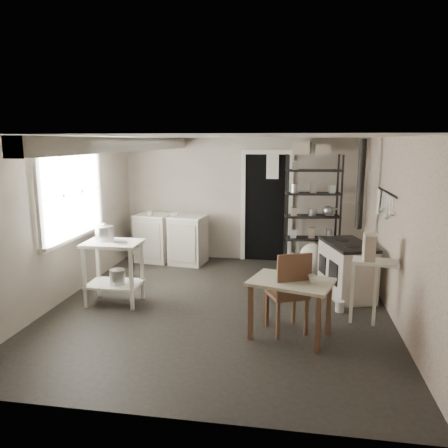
% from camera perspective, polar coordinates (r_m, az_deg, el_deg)
% --- Properties ---
extents(floor, '(5.00, 5.00, 0.00)m').
position_cam_1_polar(floor, '(6.12, -0.46, -10.70)').
color(floor, black).
rests_on(floor, ground).
extents(ceiling, '(5.00, 5.00, 0.00)m').
position_cam_1_polar(ceiling, '(5.69, -0.50, 11.37)').
color(ceiling, silver).
rests_on(ceiling, wall_back).
extents(wall_back, '(4.50, 0.02, 2.30)m').
position_cam_1_polar(wall_back, '(8.24, 2.46, 3.19)').
color(wall_back, '#BAAE9E').
rests_on(wall_back, ground).
extents(wall_front, '(4.50, 0.02, 2.30)m').
position_cam_1_polar(wall_front, '(3.44, -7.60, -7.91)').
color(wall_front, '#BAAE9E').
rests_on(wall_front, ground).
extents(wall_left, '(0.02, 5.00, 2.30)m').
position_cam_1_polar(wall_left, '(6.56, -20.24, 0.54)').
color(wall_left, '#BAAE9E').
rests_on(wall_left, ground).
extents(wall_right, '(0.02, 5.00, 2.30)m').
position_cam_1_polar(wall_right, '(5.86, 21.76, -0.73)').
color(wall_right, '#BAAE9E').
rests_on(wall_right, ground).
extents(window, '(0.12, 1.76, 1.28)m').
position_cam_1_polar(window, '(6.67, -19.38, 3.80)').
color(window, white).
rests_on(window, wall_left).
extents(doorway, '(0.96, 0.10, 2.08)m').
position_cam_1_polar(doorway, '(8.19, 5.56, 2.05)').
color(doorway, white).
rests_on(doorway, ground).
extents(ceiling_beam, '(0.18, 5.00, 0.18)m').
position_cam_1_polar(ceiling_beam, '(6.01, -12.02, 10.16)').
color(ceiling_beam, white).
rests_on(ceiling_beam, ceiling).
extents(wallpaper_panel, '(0.01, 5.00, 2.30)m').
position_cam_1_polar(wallpaper_panel, '(5.86, 21.66, -0.73)').
color(wallpaper_panel, beige).
rests_on(wallpaper_panel, wall_right).
extents(utensil_rail, '(0.06, 1.20, 0.44)m').
position_cam_1_polar(utensil_rail, '(6.37, 20.35, 3.88)').
color(utensil_rail, '#B6B6B8').
rests_on(utensil_rail, wall_right).
extents(prep_table, '(0.78, 0.57, 0.88)m').
position_cam_1_polar(prep_table, '(6.31, -14.16, -6.53)').
color(prep_table, white).
rests_on(prep_table, ground).
extents(stockpot, '(0.33, 0.33, 0.27)m').
position_cam_1_polar(stockpot, '(6.30, -15.32, -1.52)').
color(stockpot, '#B6B6B8').
rests_on(stockpot, prep_table).
extents(saucepan, '(0.19, 0.19, 0.10)m').
position_cam_1_polar(saucepan, '(6.06, -13.37, -2.78)').
color(saucepan, '#B6B6B8').
rests_on(saucepan, prep_table).
extents(bucket, '(0.28, 0.28, 0.23)m').
position_cam_1_polar(bucket, '(6.25, -13.75, -6.82)').
color(bucket, '#B6B6B8').
rests_on(bucket, prep_table).
extents(base_cabinets, '(1.42, 0.75, 0.89)m').
position_cam_1_polar(base_cabinets, '(8.20, -6.93, -1.81)').
color(base_cabinets, beige).
rests_on(base_cabinets, ground).
extents(mixing_bowl, '(0.26, 0.26, 0.06)m').
position_cam_1_polar(mixing_bowl, '(8.08, -6.53, 1.55)').
color(mixing_bowl, silver).
rests_on(mixing_bowl, base_cabinets).
extents(counter_cup, '(0.11, 0.11, 0.09)m').
position_cam_1_polar(counter_cup, '(8.09, -9.66, 1.57)').
color(counter_cup, silver).
rests_on(counter_cup, base_cabinets).
extents(shelf_rack, '(0.99, 0.49, 2.01)m').
position_cam_1_polar(shelf_rack, '(7.86, 11.45, 1.13)').
color(shelf_rack, black).
rests_on(shelf_rack, ground).
extents(shelf_jar, '(0.09, 0.09, 0.19)m').
position_cam_1_polar(shelf_jar, '(7.79, 9.03, 4.22)').
color(shelf_jar, silver).
rests_on(shelf_jar, shelf_rack).
extents(storage_box_a, '(0.34, 0.31, 0.21)m').
position_cam_1_polar(storage_box_a, '(7.80, 10.14, 8.94)').
color(storage_box_a, beige).
rests_on(storage_box_a, shelf_rack).
extents(storage_box_b, '(0.26, 0.24, 0.17)m').
position_cam_1_polar(storage_box_b, '(7.73, 12.74, 8.68)').
color(storage_box_b, beige).
rests_on(storage_box_b, shelf_rack).
extents(stove, '(0.81, 1.12, 0.79)m').
position_cam_1_polar(stove, '(6.66, 15.76, -5.31)').
color(stove, beige).
rests_on(stove, ground).
extents(stovepipe, '(0.14, 0.14, 1.56)m').
position_cam_1_polar(stovepipe, '(6.97, 17.42, 4.94)').
color(stovepipe, black).
rests_on(stovepipe, stove).
extents(side_ledge, '(0.58, 0.38, 0.83)m').
position_cam_1_polar(side_ledge, '(5.68, 18.95, -8.42)').
color(side_ledge, white).
rests_on(side_ledge, ground).
extents(oats_box, '(0.13, 0.21, 0.32)m').
position_cam_1_polar(oats_box, '(5.50, 18.44, -2.72)').
color(oats_box, beige).
rests_on(oats_box, side_ledge).
extents(work_table, '(1.05, 0.86, 0.69)m').
position_cam_1_polar(work_table, '(5.15, 8.66, -10.54)').
color(work_table, beige).
rests_on(work_table, ground).
extents(table_cup, '(0.11, 0.11, 0.09)m').
position_cam_1_polar(table_cup, '(4.98, 11.49, -6.23)').
color(table_cup, silver).
rests_on(table_cup, work_table).
extents(chair, '(0.56, 0.57, 1.00)m').
position_cam_1_polar(chair, '(5.27, 8.20, -8.83)').
color(chair, '#533523').
rests_on(chair, ground).
extents(flour_sack, '(0.53, 0.49, 0.54)m').
position_cam_1_polar(flour_sack, '(7.59, 11.41, -4.70)').
color(flour_sack, white).
rests_on(flour_sack, ground).
extents(floor_crock, '(0.13, 0.13, 0.15)m').
position_cam_1_polar(floor_crock, '(6.12, 14.88, -10.33)').
color(floor_crock, silver).
rests_on(floor_crock, ground).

